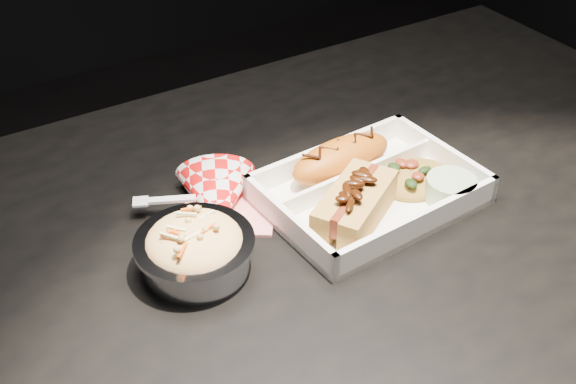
# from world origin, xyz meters

# --- Properties ---
(dining_table) EXTENTS (1.20, 0.80, 0.75)m
(dining_table) POSITION_xyz_m (0.00, 0.00, 0.66)
(dining_table) COLOR black
(dining_table) RESTS_ON ground
(food_tray) EXTENTS (0.26, 0.20, 0.04)m
(food_tray) POSITION_xyz_m (0.05, 0.02, 0.76)
(food_tray) COLOR white
(food_tray) RESTS_ON dining_table
(fried_pastry) EXTENTS (0.15, 0.07, 0.05)m
(fried_pastry) POSITION_xyz_m (0.05, 0.07, 0.78)
(fried_pastry) COLOR #C25E13
(fried_pastry) RESTS_ON food_tray
(hotdog) EXTENTS (0.14, 0.11, 0.06)m
(hotdog) POSITION_xyz_m (0.01, -0.01, 0.78)
(hotdog) COLOR #B9883F
(hotdog) RESTS_ON food_tray
(fried_rice_mound) EXTENTS (0.10, 0.09, 0.03)m
(fried_rice_mound) POSITION_xyz_m (0.11, 0.01, 0.77)
(fried_rice_mound) COLOR #AD8132
(fried_rice_mound) RESTS_ON food_tray
(cupcake_liner) EXTENTS (0.06, 0.06, 0.03)m
(cupcake_liner) POSITION_xyz_m (0.13, -0.04, 0.77)
(cupcake_liner) COLOR #A1BA8D
(cupcake_liner) RESTS_ON food_tray
(foil_coleslaw_cup) EXTENTS (0.13, 0.13, 0.07)m
(foil_coleslaw_cup) POSITION_xyz_m (-0.18, 0.01, 0.78)
(foil_coleslaw_cup) COLOR silver
(foil_coleslaw_cup) RESTS_ON dining_table
(napkin_fork) EXTENTS (0.17, 0.15, 0.10)m
(napkin_fork) POSITION_xyz_m (-0.12, 0.10, 0.77)
(napkin_fork) COLOR red
(napkin_fork) RESTS_ON dining_table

